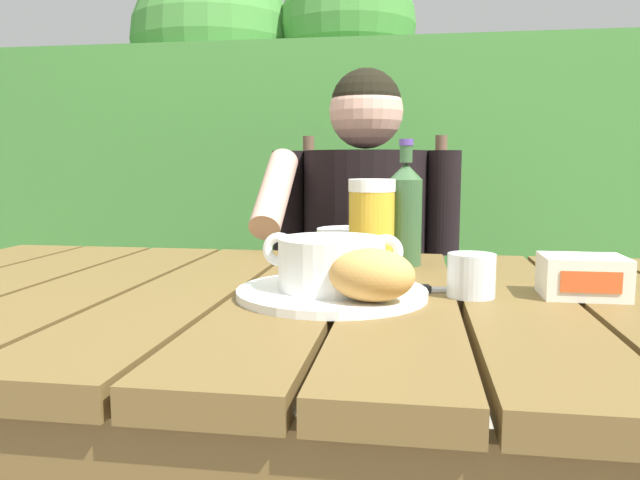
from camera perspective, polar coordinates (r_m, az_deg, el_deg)
name	(u,v)px	position (r m, az deg, el deg)	size (l,w,h in m)	color
dining_table	(292,349)	(0.95, -2.61, -10.13)	(1.48, 0.83, 0.76)	brown
hedge_backdrop	(373,175)	(2.74, 4.98, 6.12)	(4.24, 0.83, 2.19)	#3E7B33
chair_near_diner	(368,321)	(1.82, 4.56, -7.58)	(0.45, 0.47, 1.03)	brown
person_eating	(362,260)	(1.57, 3.97, -1.84)	(0.48, 0.47, 1.19)	black
serving_plate	(332,293)	(0.89, 1.10, -4.96)	(0.28, 0.28, 0.01)	white
soup_bowl	(332,262)	(0.88, 1.11, -2.07)	(0.20, 0.15, 0.08)	white
bread_roll	(372,275)	(0.80, 4.86, -3.29)	(0.12, 0.10, 0.07)	tan
beer_glass	(371,224)	(1.12, 4.85, 1.53)	(0.09, 0.09, 0.16)	gold
beer_bottle	(405,212)	(1.16, 7.98, 2.60)	(0.06, 0.06, 0.24)	#335630
water_glass_small	(471,275)	(0.91, 13.97, -3.18)	(0.07, 0.07, 0.06)	silver
butter_tub	(583,276)	(0.96, 23.40, -3.15)	(0.12, 0.09, 0.06)	white
table_knife	(428,289)	(0.93, 10.07, -4.55)	(0.16, 0.06, 0.01)	silver
diner_bowl	(350,244)	(1.23, 2.83, -0.36)	(0.13, 0.13, 0.06)	white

